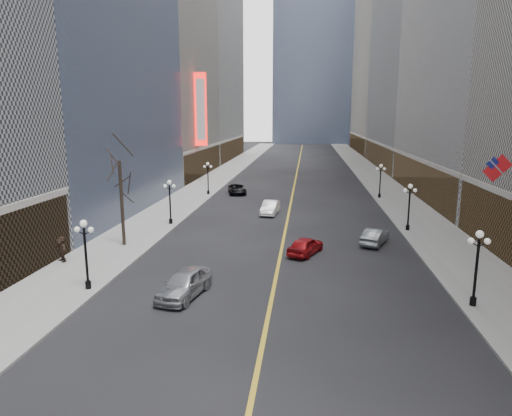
% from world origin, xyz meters
% --- Properties ---
extents(sidewalk_east, '(6.00, 230.00, 0.15)m').
position_xyz_m(sidewalk_east, '(14.00, 70.00, 0.07)').
color(sidewalk_east, gray).
rests_on(sidewalk_east, ground).
extents(sidewalk_west, '(6.00, 230.00, 0.15)m').
position_xyz_m(sidewalk_west, '(-14.00, 70.00, 0.07)').
color(sidewalk_west, gray).
rests_on(sidewalk_west, ground).
extents(lane_line, '(0.25, 200.00, 0.02)m').
position_xyz_m(lane_line, '(0.00, 80.00, 0.01)').
color(lane_line, gold).
rests_on(lane_line, ground).
extents(bldg_east_c, '(26.60, 40.60, 48.80)m').
position_xyz_m(bldg_east_c, '(29.88, 106.00, 24.18)').
color(bldg_east_c, gray).
rests_on(bldg_east_c, ground).
extents(bldg_east_d, '(26.60, 46.60, 62.80)m').
position_xyz_m(bldg_east_d, '(29.90, 149.00, 31.17)').
color(bldg_east_d, '#ACA48E').
rests_on(bldg_east_d, ground).
extents(bldg_west_c, '(26.60, 30.60, 50.80)m').
position_xyz_m(bldg_west_c, '(-29.88, 87.00, 25.19)').
color(bldg_west_c, '#ACA48E').
rests_on(bldg_west_c, ground).
extents(bldg_west_d, '(26.60, 38.60, 72.80)m').
position_xyz_m(bldg_west_d, '(-29.92, 121.00, 36.17)').
color(bldg_west_d, beige).
rests_on(bldg_west_d, ground).
extents(streetlamp_east_1, '(1.26, 0.44, 4.52)m').
position_xyz_m(streetlamp_east_1, '(11.80, 30.00, 2.90)').
color(streetlamp_east_1, black).
rests_on(streetlamp_east_1, sidewalk_east).
extents(streetlamp_east_2, '(1.26, 0.44, 4.52)m').
position_xyz_m(streetlamp_east_2, '(11.80, 48.00, 2.90)').
color(streetlamp_east_2, black).
rests_on(streetlamp_east_2, sidewalk_east).
extents(streetlamp_east_3, '(1.26, 0.44, 4.52)m').
position_xyz_m(streetlamp_east_3, '(11.80, 66.00, 2.90)').
color(streetlamp_east_3, black).
rests_on(streetlamp_east_3, sidewalk_east).
extents(streetlamp_west_1, '(1.26, 0.44, 4.52)m').
position_xyz_m(streetlamp_west_1, '(-11.80, 30.00, 2.90)').
color(streetlamp_west_1, black).
rests_on(streetlamp_west_1, sidewalk_west).
extents(streetlamp_west_2, '(1.26, 0.44, 4.52)m').
position_xyz_m(streetlamp_west_2, '(-11.80, 48.00, 2.90)').
color(streetlamp_west_2, black).
rests_on(streetlamp_west_2, sidewalk_west).
extents(streetlamp_west_3, '(1.26, 0.44, 4.52)m').
position_xyz_m(streetlamp_west_3, '(-11.80, 66.00, 2.90)').
color(streetlamp_west_3, black).
rests_on(streetlamp_west_3, sidewalk_west).
extents(flag_5, '(2.87, 0.12, 2.87)m').
position_xyz_m(flag_5, '(15.31, 37.00, 7.29)').
color(flag_5, '#B2B2B7').
rests_on(flag_5, ground).
extents(theatre_marquee, '(2.00, 0.55, 12.00)m').
position_xyz_m(theatre_marquee, '(-15.88, 80.00, 12.00)').
color(theatre_marquee, red).
rests_on(theatre_marquee, ground).
extents(tree_west_far, '(3.60, 3.60, 7.92)m').
position_xyz_m(tree_west_far, '(-13.50, 40.00, 6.24)').
color(tree_west_far, '#2D231C').
rests_on(tree_west_far, sidewalk_west).
extents(car_nb_near, '(2.98, 5.29, 1.70)m').
position_xyz_m(car_nb_near, '(-5.41, 29.80, 0.85)').
color(car_nb_near, '#A5A8AD').
rests_on(car_nb_near, ground).
extents(car_nb_mid, '(2.04, 4.74, 1.52)m').
position_xyz_m(car_nb_mid, '(-2.09, 54.46, 0.76)').
color(car_nb_mid, silver).
rests_on(car_nb_mid, ground).
extents(car_nb_far, '(3.46, 5.44, 1.40)m').
position_xyz_m(car_nb_far, '(-7.91, 67.55, 0.70)').
color(car_nb_far, black).
rests_on(car_nb_far, ground).
extents(car_sb_mid, '(3.27, 4.59, 1.45)m').
position_xyz_m(car_sb_mid, '(2.00, 39.47, 0.73)').
color(car_sb_mid, maroon).
rests_on(car_sb_mid, ground).
extents(car_sb_far, '(3.04, 4.57, 1.42)m').
position_xyz_m(car_sb_far, '(8.00, 43.06, 0.71)').
color(car_sb_far, '#575C60').
rests_on(car_sb_far, ground).
extents(ped_west_far, '(1.76, 1.53, 1.97)m').
position_xyz_m(ped_west_far, '(-16.40, 35.14, 1.13)').
color(ped_west_far, '#34251D').
rests_on(ped_west_far, sidewalk_west).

